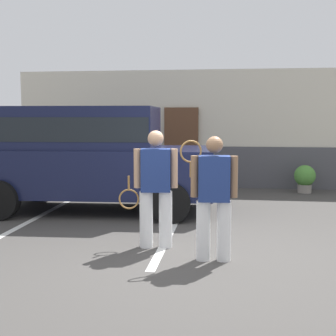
% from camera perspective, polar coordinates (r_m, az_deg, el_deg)
% --- Properties ---
extents(ground_plane, '(40.00, 40.00, 0.00)m').
position_cam_1_polar(ground_plane, '(6.29, 2.85, -10.83)').
color(ground_plane, '#423F3D').
extents(parking_stripe_0, '(0.12, 4.40, 0.01)m').
position_cam_1_polar(parking_stripe_0, '(8.48, -17.20, -6.56)').
color(parking_stripe_0, silver).
rests_on(parking_stripe_0, ground_plane).
extents(parking_stripe_1, '(0.12, 4.40, 0.01)m').
position_cam_1_polar(parking_stripe_1, '(7.78, 0.54, -7.45)').
color(parking_stripe_1, silver).
rests_on(parking_stripe_1, ground_plane).
extents(house_frontage, '(10.47, 0.40, 3.08)m').
position_cam_1_polar(house_frontage, '(12.34, 5.31, 4.43)').
color(house_frontage, beige).
rests_on(house_frontage, ground_plane).
extents(parked_suv, '(4.69, 2.34, 2.05)m').
position_cam_1_polar(parked_suv, '(9.20, -9.61, 1.83)').
color(parked_suv, '#141938').
rests_on(parked_suv, ground_plane).
extents(tennis_player_man, '(0.88, 0.31, 1.67)m').
position_cam_1_polar(tennis_player_man, '(6.52, -1.57, -2.43)').
color(tennis_player_man, white).
rests_on(tennis_player_man, ground_plane).
extents(tennis_player_woman, '(0.74, 0.27, 1.61)m').
position_cam_1_polar(tennis_player_woman, '(5.95, 5.65, -3.48)').
color(tennis_player_woman, white).
rests_on(tennis_player_woman, ground_plane).
extents(potted_plant_by_porch, '(0.52, 0.52, 0.68)m').
position_cam_1_polar(potted_plant_by_porch, '(11.77, 16.56, -1.13)').
color(potted_plant_by_porch, gray).
rests_on(potted_plant_by_porch, ground_plane).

